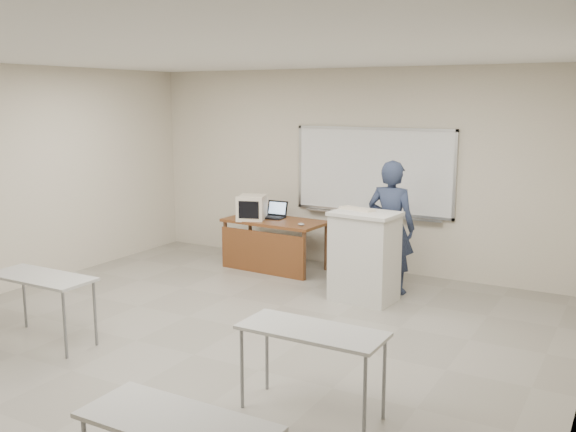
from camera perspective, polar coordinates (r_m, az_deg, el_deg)
The scene contains 10 objects.
floor at distance 6.72m, azimuth -8.35°, elevation -12.13°, with size 7.00×8.00×0.01m, color gray.
whiteboard at distance 9.59m, azimuth 7.56°, elevation 3.89°, with size 2.48×0.10×1.31m.
student_desks at distance 5.55m, azimuth -17.22°, elevation -9.98°, with size 4.40×2.20×0.73m.
instructor_desk at distance 9.61m, azimuth -1.48°, elevation -1.58°, with size 1.53×0.77×0.75m.
podium at distance 8.22m, azimuth 6.81°, elevation -3.58°, with size 0.82×0.59×1.15m.
crt_monitor at distance 9.71m, azimuth -3.27°, elevation 0.77°, with size 0.40×0.45×0.38m.
laptop at distance 9.84m, azimuth -1.18°, elevation 0.19°, with size 0.34×0.31×0.25m.
mouse at distance 9.23m, azimuth 1.17°, elevation -0.75°, with size 0.10×0.07×0.04m, color #999B9F.
keyboard at distance 8.23m, azimuth 6.15°, elevation 0.63°, with size 0.48×0.16×0.03m, color beige.
presenter at distance 8.56m, azimuth 9.13°, elevation -0.98°, with size 0.65×0.43×1.77m, color black.
Camera 1 is at (3.85, -4.87, 2.56)m, focal length 40.00 mm.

